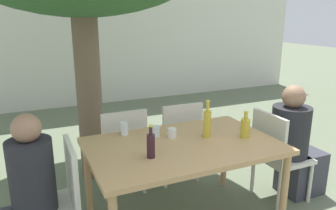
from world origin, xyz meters
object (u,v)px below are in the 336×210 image
(patio_chair_0, at_px, (57,198))
(drinking_glass_2, at_px, (172,133))
(drinking_glass_1, at_px, (124,128))
(dining_table_front, at_px, (183,152))
(person_seated_0, at_px, (21,206))
(patio_chair_3, at_px, (178,137))
(wine_bottle_2, at_px, (151,145))
(person_seated_1, at_px, (295,147))
(drinking_glass_0, at_px, (156,131))
(patio_chair_1, at_px, (276,152))
(oil_cruet_0, at_px, (207,123))
(oil_cruet_1, at_px, (245,127))
(patio_chair_2, at_px, (122,146))

(patio_chair_0, distance_m, drinking_glass_2, 1.03)
(drinking_glass_1, bearing_deg, dining_table_front, -46.86)
(person_seated_0, height_order, drinking_glass_2, person_seated_0)
(patio_chair_3, height_order, wine_bottle_2, wine_bottle_2)
(person_seated_1, bearing_deg, drinking_glass_0, 79.86)
(person_seated_1, bearing_deg, patio_chair_1, 90.00)
(patio_chair_0, bearing_deg, oil_cruet_0, 92.49)
(dining_table_front, height_order, drinking_glass_1, drinking_glass_1)
(patio_chair_3, relative_size, person_seated_1, 0.79)
(patio_chair_3, xyz_separation_m, drinking_glass_2, (-0.33, -0.56, 0.29))
(patio_chair_1, distance_m, oil_cruet_1, 0.57)
(drinking_glass_0, bearing_deg, patio_chair_3, 47.15)
(drinking_glass_0, bearing_deg, oil_cruet_1, -25.88)
(dining_table_front, distance_m, drinking_glass_1, 0.56)
(person_seated_0, xyz_separation_m, wine_bottle_2, (0.90, -0.15, 0.35))
(patio_chair_1, bearing_deg, oil_cruet_0, 85.81)
(person_seated_1, height_order, oil_cruet_1, person_seated_1)
(patio_chair_1, relative_size, drinking_glass_2, 10.85)
(oil_cruet_1, height_order, drinking_glass_1, oil_cruet_1)
(dining_table_front, distance_m, oil_cruet_1, 0.58)
(wine_bottle_2, bearing_deg, patio_chair_1, 6.20)
(patio_chair_2, bearing_deg, wine_bottle_2, 88.06)
(patio_chair_1, bearing_deg, patio_chair_0, 90.00)
(drinking_glass_0, bearing_deg, dining_table_front, -60.64)
(dining_table_front, bearing_deg, oil_cruet_0, 12.12)
(oil_cruet_1, bearing_deg, oil_cruet_0, 154.19)
(wine_bottle_2, bearing_deg, drinking_glass_0, 63.11)
(drinking_glass_1, xyz_separation_m, drinking_glass_2, (0.35, -0.24, -0.02))
(patio_chair_2, relative_size, oil_cruet_1, 3.89)
(patio_chair_1, distance_m, patio_chair_3, 1.00)
(person_seated_0, relative_size, wine_bottle_2, 4.54)
(patio_chair_1, distance_m, drinking_glass_2, 1.08)
(patio_chair_3, height_order, person_seated_1, person_seated_1)
(oil_cruet_1, bearing_deg, patio_chair_2, 136.41)
(oil_cruet_1, distance_m, drinking_glass_0, 0.76)
(person_seated_0, bearing_deg, patio_chair_2, 127.81)
(oil_cruet_1, relative_size, wine_bottle_2, 0.91)
(patio_chair_1, height_order, person_seated_1, person_seated_1)
(person_seated_1, distance_m, drinking_glass_2, 1.30)
(patio_chair_0, distance_m, patio_chair_3, 1.49)
(patio_chair_0, height_order, oil_cruet_1, oil_cruet_1)
(patio_chair_1, height_order, oil_cruet_1, oil_cruet_1)
(person_seated_0, distance_m, drinking_glass_0, 1.17)
(drinking_glass_2, bearing_deg, patio_chair_1, -8.93)
(person_seated_0, xyz_separation_m, drinking_glass_0, (1.10, 0.25, 0.30))
(oil_cruet_0, relative_size, drinking_glass_2, 3.94)
(patio_chair_0, bearing_deg, patio_chair_3, 119.04)
(oil_cruet_1, relative_size, drinking_glass_1, 2.03)
(oil_cruet_0, relative_size, drinking_glass_0, 3.47)
(oil_cruet_1, bearing_deg, patio_chair_0, 176.81)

